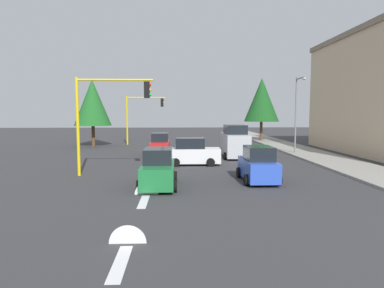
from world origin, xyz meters
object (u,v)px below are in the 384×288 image
at_px(delivery_van_silver, 235,142).
at_px(car_green, 158,170).
at_px(traffic_signal_near_right, 107,107).
at_px(car_blue, 258,166).
at_px(car_white, 192,153).
at_px(tree_roadside_far, 262,100).
at_px(street_lamp_curbside, 297,106).
at_px(tree_opposite_side, 92,103).
at_px(traffic_signal_far_right, 142,111).
at_px(car_red, 160,145).

relative_size(delivery_van_silver, car_green, 1.22).
bearing_deg(traffic_signal_near_right, car_blue, 75.62).
bearing_deg(car_white, tree_roadside_far, 153.46).
height_order(street_lamp_curbside, car_blue, street_lamp_curbside).
bearing_deg(car_green, tree_opposite_side, -158.36).
height_order(tree_opposite_side, car_green, tree_opposite_side).
bearing_deg(car_green, traffic_signal_far_right, -172.28).
bearing_deg(traffic_signal_far_right, car_white, 18.04).
height_order(street_lamp_curbside, car_red, street_lamp_curbside).
relative_size(traffic_signal_far_right, tree_roadside_far, 0.69).
xyz_separation_m(traffic_signal_far_right, car_blue, (22.21, 8.61, -3.14)).
xyz_separation_m(delivery_van_silver, car_red, (-1.92, -6.43, -0.39)).
bearing_deg(car_white, delivery_van_silver, 136.84).
distance_m(traffic_signal_near_right, tree_roadside_far, 28.45).
bearing_deg(traffic_signal_far_right, traffic_signal_near_right, -0.08).
bearing_deg(traffic_signal_far_right, car_blue, 21.18).
distance_m(tree_roadside_far, delivery_van_silver, 17.61).
relative_size(tree_opposite_side, car_white, 1.88).
bearing_deg(delivery_van_silver, car_white, -43.16).
xyz_separation_m(traffic_signal_near_right, tree_opposite_side, (-18.00, -5.27, 0.74)).
xyz_separation_m(tree_roadside_far, tree_opposite_side, (6.00, -20.50, -0.55)).
distance_m(traffic_signal_far_right, delivery_van_silver, 15.22).
height_order(street_lamp_curbside, tree_roadside_far, tree_roadside_far).
relative_size(car_red, car_green, 0.95).
height_order(traffic_signal_far_right, tree_roadside_far, tree_roadside_far).
distance_m(tree_roadside_far, car_green, 30.21).
bearing_deg(tree_roadside_far, car_blue, -14.12).
bearing_deg(traffic_signal_far_right, car_red, 14.41).
bearing_deg(car_green, delivery_van_silver, 152.82).
height_order(traffic_signal_near_right, street_lamp_curbside, street_lamp_curbside).
xyz_separation_m(tree_roadside_far, car_red, (14.03, -12.62, -4.55)).
height_order(traffic_signal_far_right, car_red, traffic_signal_far_right).
distance_m(tree_roadside_far, car_red, 19.42).
relative_size(traffic_signal_far_right, car_blue, 1.57).
xyz_separation_m(street_lamp_curbside, car_white, (5.61, -9.69, -3.45)).
xyz_separation_m(traffic_signal_far_right, car_green, (23.33, 3.16, -3.14)).
bearing_deg(traffic_signal_far_right, street_lamp_curbside, 55.11).
bearing_deg(car_white, tree_opposite_side, -143.10).
xyz_separation_m(traffic_signal_far_right, car_white, (16.00, 5.21, -3.14)).
bearing_deg(car_green, street_lamp_curbside, 137.80).
height_order(traffic_signal_far_right, car_blue, traffic_signal_far_right).
relative_size(traffic_signal_near_right, street_lamp_curbside, 0.84).
height_order(street_lamp_curbside, car_white, street_lamp_curbside).
bearing_deg(tree_opposite_side, street_lamp_curbside, 67.45).
distance_m(street_lamp_curbside, car_green, 17.81).
bearing_deg(traffic_signal_far_right, tree_roadside_far, 104.74).
bearing_deg(delivery_van_silver, tree_roadside_far, 158.78).
relative_size(tree_roadside_far, car_red, 2.21).
bearing_deg(delivery_van_silver, car_red, -106.62).
xyz_separation_m(traffic_signal_near_right, car_red, (-9.97, 2.61, -3.26)).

